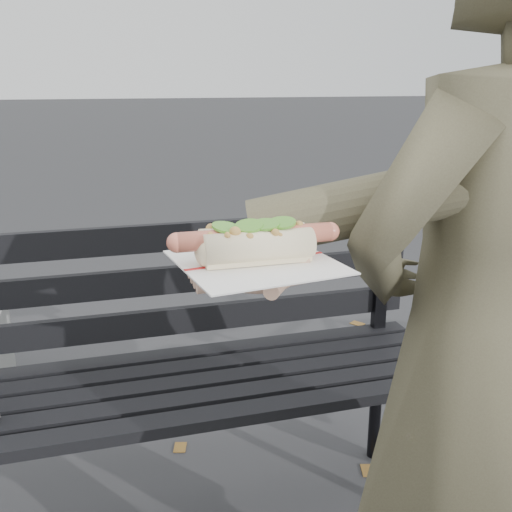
{
  "coord_description": "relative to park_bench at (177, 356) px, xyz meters",
  "views": [
    {
      "loc": [
        -0.2,
        -0.68,
        1.27
      ],
      "look_at": [
        -0.0,
        0.02,
        1.05
      ],
      "focal_mm": 42.0,
      "sensor_mm": 36.0,
      "label": 1
    }
  ],
  "objects": [
    {
      "name": "park_bench",
      "position": [
        0.0,
        0.0,
        0.0
      ],
      "size": [
        1.5,
        0.44,
        0.88
      ],
      "color": "black",
      "rests_on": "ground"
    },
    {
      "name": "held_hotdog",
      "position": [
        0.2,
        -0.76,
        0.56
      ],
      "size": [
        0.64,
        0.32,
        0.2
      ],
      "color": "#494430"
    },
    {
      "name": "person",
      "position": [
        0.42,
        -0.71,
        0.28
      ],
      "size": [
        0.67,
        0.54,
        1.6
      ],
      "primitive_type": "imported",
      "rotation": [
        0.0,
        0.0,
        3.45
      ],
      "color": "#494430",
      "rests_on": "ground"
    }
  ]
}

